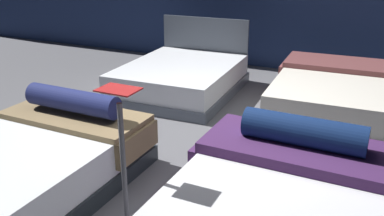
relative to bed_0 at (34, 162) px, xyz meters
name	(u,v)px	position (x,y,z in m)	size (l,w,h in m)	color
ground_plane	(204,153)	(1.12, 1.30, -0.27)	(18.00, 18.00, 0.02)	#5B5B60
bed_0	(34,162)	(0.00, 0.00, 0.00)	(1.54, 2.03, 0.78)	black
bed_2	(181,78)	(0.00, 3.00, -0.02)	(1.69, 2.10, 1.00)	#4B525E
bed_3	(331,96)	(2.19, 2.98, 0.02)	(1.56, 2.15, 0.60)	#343431
price_sign	(124,179)	(1.12, -0.18, 0.21)	(0.28, 0.24, 1.18)	#3F3F44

